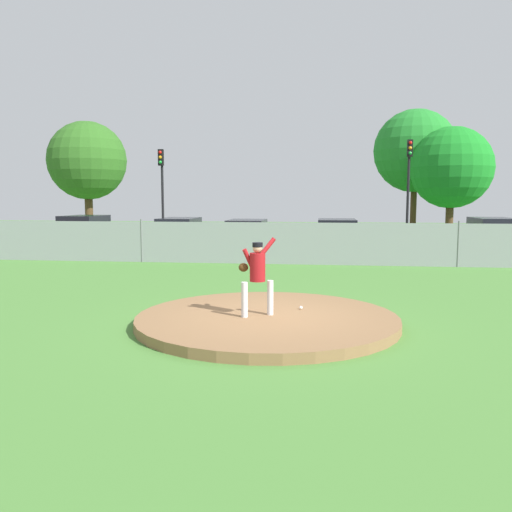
{
  "coord_description": "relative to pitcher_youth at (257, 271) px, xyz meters",
  "views": [
    {
      "loc": [
        1.13,
        -10.68,
        2.63
      ],
      "look_at": [
        -0.6,
        2.86,
        1.11
      ],
      "focal_mm": 36.99,
      "sensor_mm": 36.0,
      "label": 1
    }
  ],
  "objects": [
    {
      "name": "pitchers_mound",
      "position": [
        0.2,
        0.09,
        -1.03
      ],
      "size": [
        5.43,
        5.43,
        0.2
      ],
      "primitive_type": "cylinder",
      "color": "olive",
      "rests_on": "ground_plane"
    },
    {
      "name": "traffic_light_far",
      "position": [
        5.87,
        18.88,
        2.7
      ],
      "size": [
        0.28,
        0.46,
        5.7
      ],
      "color": "black",
      "rests_on": "ground_plane"
    },
    {
      "name": "chainlink_fence",
      "position": [
        0.2,
        10.09,
        -0.31
      ],
      "size": [
        31.17,
        0.07,
        1.75
      ],
      "color": "gray",
      "rests_on": "ground_plane"
    },
    {
      "name": "parked_car_white",
      "position": [
        9.03,
        14.68,
        -0.31
      ],
      "size": [
        1.9,
        4.63,
        1.71
      ],
      "color": "silver",
      "rests_on": "ground_plane"
    },
    {
      "name": "tree_slender_far",
      "position": [
        -14.82,
        24.33,
        3.99
      ],
      "size": [
        5.34,
        5.34,
        7.82
      ],
      "color": "#4C331E",
      "rests_on": "ground_plane"
    },
    {
      "name": "ground_plane",
      "position": [
        0.2,
        6.09,
        -1.13
      ],
      "size": [
        80.0,
        80.0,
        0.0
      ],
      "primitive_type": "plane",
      "color": "#4C8438"
    },
    {
      "name": "traffic_cone_orange",
      "position": [
        0.18,
        14.87,
        -0.87
      ],
      "size": [
        0.4,
        0.4,
        0.55
      ],
      "color": "orange",
      "rests_on": "asphalt_strip"
    },
    {
      "name": "tree_bushy_near",
      "position": [
        7.16,
        24.94,
        4.47
      ],
      "size": [
        5.3,
        5.3,
        8.27
      ],
      "color": "#4C331E",
      "rests_on": "ground_plane"
    },
    {
      "name": "pitcher_youth",
      "position": [
        0.0,
        0.0,
        0.0
      ],
      "size": [
        0.78,
        0.42,
        1.63
      ],
      "color": "silver",
      "rests_on": "pitchers_mound"
    },
    {
      "name": "parked_car_burgundy",
      "position": [
        -10.41,
        14.2,
        -0.31
      ],
      "size": [
        2.13,
        4.2,
        1.75
      ],
      "color": "maroon",
      "rests_on": "ground_plane"
    },
    {
      "name": "asphalt_strip",
      "position": [
        0.2,
        14.59,
        -1.13
      ],
      "size": [
        44.0,
        7.0,
        0.01
      ],
      "primitive_type": "cube",
      "color": "#2B2B2D",
      "rests_on": "ground_plane"
    },
    {
      "name": "parked_car_charcoal",
      "position": [
        1.97,
        14.36,
        -0.35
      ],
      "size": [
        1.96,
        4.37,
        1.62
      ],
      "color": "#232328",
      "rests_on": "ground_plane"
    },
    {
      "name": "parked_car_champagne",
      "position": [
        -2.32,
        14.58,
        -0.37
      ],
      "size": [
        1.94,
        4.61,
        1.56
      ],
      "color": "tan",
      "rests_on": "ground_plane"
    },
    {
      "name": "baseball",
      "position": [
        0.87,
        0.75,
        -0.9
      ],
      "size": [
        0.07,
        0.07,
        0.07
      ],
      "primitive_type": "sphere",
      "color": "white",
      "rests_on": "pitchers_mound"
    },
    {
      "name": "tree_leaning_west",
      "position": [
        8.87,
        22.41,
        3.26
      ],
      "size": [
        4.85,
        4.85,
        6.83
      ],
      "color": "#4C331E",
      "rests_on": "ground_plane"
    },
    {
      "name": "parked_car_silver",
      "position": [
        -5.8,
        14.97,
        -0.35
      ],
      "size": [
        1.95,
        4.8,
        1.62
      ],
      "color": "#B7BABF",
      "rests_on": "ground_plane"
    },
    {
      "name": "traffic_light_near",
      "position": [
        -7.72,
        18.42,
        2.46
      ],
      "size": [
        0.28,
        0.46,
        5.3
      ],
      "color": "black",
      "rests_on": "ground_plane"
    }
  ]
}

